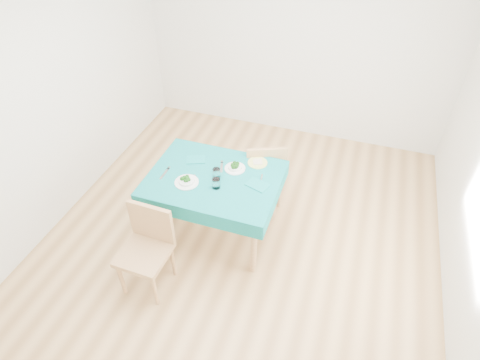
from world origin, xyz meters
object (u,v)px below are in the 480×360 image
(bowl_far, at_px, (235,166))
(side_plate, at_px, (258,163))
(table, at_px, (216,205))
(bowl_near, at_px, (186,180))
(chair_near, at_px, (142,247))
(chair_far, at_px, (263,162))

(bowl_far, height_order, side_plate, bowl_far)
(table, distance_m, bowl_near, 0.49)
(chair_near, xyz_separation_m, chair_far, (0.67, 1.49, -0.01))
(chair_near, distance_m, bowl_near, 0.73)
(table, relative_size, bowl_far, 6.12)
(table, relative_size, chair_far, 1.20)
(chair_near, height_order, bowl_near, chair_near)
(table, xyz_separation_m, bowl_far, (0.15, 0.18, 0.41))
(chair_near, xyz_separation_m, bowl_near, (0.14, 0.67, 0.26))
(chair_far, bearing_deg, bowl_near, 33.11)
(table, bearing_deg, bowl_far, 50.85)
(chair_near, xyz_separation_m, bowl_far, (0.51, 1.01, 0.26))
(chair_far, height_order, bowl_far, chair_far)
(chair_far, bearing_deg, table, 40.60)
(side_plate, bearing_deg, table, -134.14)
(table, height_order, chair_near, chair_near)
(table, bearing_deg, side_plate, 45.86)
(chair_far, height_order, bowl_near, chair_far)
(chair_far, xyz_separation_m, bowl_near, (-0.53, -0.82, 0.27))
(chair_near, bearing_deg, bowl_near, 79.59)
(bowl_near, bearing_deg, table, 36.16)
(bowl_far, bearing_deg, side_plate, 40.99)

